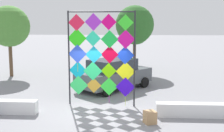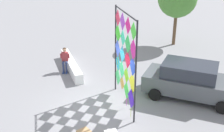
{
  "view_description": "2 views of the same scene",
  "coord_description": "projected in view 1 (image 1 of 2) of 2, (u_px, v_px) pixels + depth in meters",
  "views": [
    {
      "loc": [
        1.37,
        -12.11,
        3.9
      ],
      "look_at": [
        0.61,
        0.75,
        1.88
      ],
      "focal_mm": 48.94,
      "sensor_mm": 36.0,
      "label": 1
    },
    {
      "loc": [
        10.33,
        -2.85,
        6.55
      ],
      "look_at": [
        -0.03,
        0.74,
        1.9
      ],
      "focal_mm": 44.71,
      "sensor_mm": 36.0,
      "label": 2
    }
  ],
  "objects": [
    {
      "name": "ground",
      "position": [
        96.0,
        113.0,
        12.62
      ],
      "size": [
        120.0,
        120.0,
        0.0
      ],
      "primitive_type": "plane",
      "color": "gray"
    },
    {
      "name": "cardboard_box_large",
      "position": [
        150.0,
        117.0,
        11.4
      ],
      "size": [
        0.53,
        0.54,
        0.47
      ],
      "primitive_type": "cube",
      "rotation": [
        0.0,
        0.0,
        0.34
      ],
      "color": "tan",
      "rests_on": "ground"
    },
    {
      "name": "kite_display_rack",
      "position": [
        101.0,
        54.0,
        13.51
      ],
      "size": [
        3.06,
        0.33,
        4.23
      ],
      "color": "#232328",
      "rests_on": "ground"
    },
    {
      "name": "parked_car",
      "position": [
        114.0,
        74.0,
        16.86
      ],
      "size": [
        4.29,
        4.47,
        1.69
      ],
      "color": "#4C5156",
      "rests_on": "ground"
    },
    {
      "name": "tree_broadleaf",
      "position": [
        134.0,
        26.0,
        21.65
      ],
      "size": [
        2.73,
        2.76,
        4.81
      ],
      "color": "brown",
      "rests_on": "ground"
    },
    {
      "name": "plaza_ledge_right",
      "position": [
        210.0,
        110.0,
        12.12
      ],
      "size": [
        4.28,
        0.44,
        0.55
      ],
      "primitive_type": "cube",
      "color": "white",
      "rests_on": "ground"
    },
    {
      "name": "tree_far_right",
      "position": [
        9.0,
        27.0,
        20.22
      ],
      "size": [
        2.73,
        2.73,
        4.74
      ],
      "color": "brown",
      "rests_on": "ground"
    }
  ]
}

